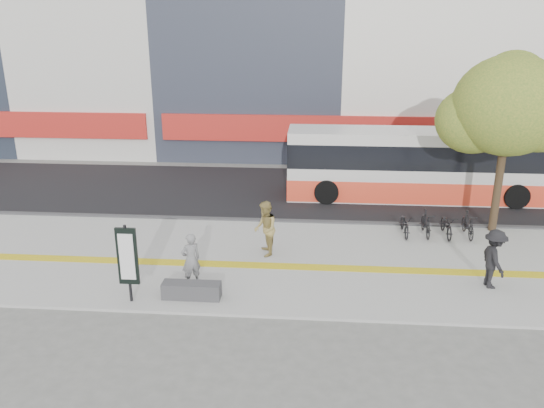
# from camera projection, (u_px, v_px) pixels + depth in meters

# --- Properties ---
(ground) EXTENTS (120.00, 120.00, 0.00)m
(ground) POSITION_uv_depth(u_px,v_px,m) (289.00, 284.00, 15.61)
(ground) COLOR #62615D
(ground) RESTS_ON ground
(sidewalk) EXTENTS (40.00, 7.00, 0.08)m
(sidewalk) POSITION_uv_depth(u_px,v_px,m) (291.00, 261.00, 17.01)
(sidewalk) COLOR gray
(sidewalk) RESTS_ON ground
(tactile_strip) EXTENTS (40.00, 0.45, 0.01)m
(tactile_strip) POSITION_uv_depth(u_px,v_px,m) (290.00, 266.00, 16.53)
(tactile_strip) COLOR gold
(tactile_strip) RESTS_ON sidewalk
(street) EXTENTS (40.00, 8.00, 0.06)m
(street) POSITION_uv_depth(u_px,v_px,m) (299.00, 192.00, 24.10)
(street) COLOR black
(street) RESTS_ON ground
(curb) EXTENTS (40.00, 0.25, 0.14)m
(curb) POSITION_uv_depth(u_px,v_px,m) (295.00, 222.00, 20.31)
(curb) COLOR #3C3C3F
(curb) RESTS_ON ground
(bench) EXTENTS (1.60, 0.45, 0.45)m
(bench) POSITION_uv_depth(u_px,v_px,m) (192.00, 290.00, 14.57)
(bench) COLOR #3C3C3F
(bench) RESTS_ON sidewalk
(signboard) EXTENTS (0.55, 0.10, 2.20)m
(signboard) POSITION_uv_depth(u_px,v_px,m) (127.00, 257.00, 14.07)
(signboard) COLOR black
(signboard) RESTS_ON sidewalk
(street_tree) EXTENTS (4.40, 3.80, 6.31)m
(street_tree) POSITION_uv_depth(u_px,v_px,m) (507.00, 108.00, 18.19)
(street_tree) COLOR #362618
(street_tree) RESTS_ON sidewalk
(bus) EXTENTS (11.04, 2.62, 2.94)m
(bus) POSITION_uv_depth(u_px,v_px,m) (417.00, 167.00, 22.80)
(bus) COLOR silver
(bus) RESTS_ON street
(bicycle_row) EXTENTS (2.66, 1.53, 0.89)m
(bicycle_row) POSITION_uv_depth(u_px,v_px,m) (435.00, 224.00, 18.85)
(bicycle_row) COLOR black
(bicycle_row) RESTS_ON sidewalk
(seated_woman) EXTENTS (0.69, 0.64, 1.57)m
(seated_woman) POSITION_uv_depth(u_px,v_px,m) (191.00, 260.00, 15.14)
(seated_woman) COLOR black
(seated_woman) RESTS_ON sidewalk
(pedestrian_tan) EXTENTS (0.84, 0.99, 1.80)m
(pedestrian_tan) POSITION_uv_depth(u_px,v_px,m) (265.00, 229.00, 17.11)
(pedestrian_tan) COLOR #9E8A4B
(pedestrian_tan) RESTS_ON sidewalk
(pedestrian_dark) EXTENTS (0.77, 1.18, 1.73)m
(pedestrian_dark) POSITION_uv_depth(u_px,v_px,m) (494.00, 259.00, 15.00)
(pedestrian_dark) COLOR black
(pedestrian_dark) RESTS_ON sidewalk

